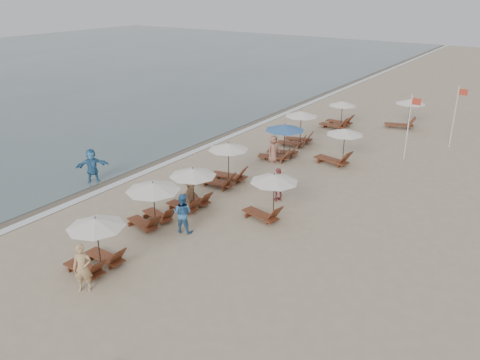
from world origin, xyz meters
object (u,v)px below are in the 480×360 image
Objects in this scene: lounger_station_4 at (281,141)px; flag_pole_near at (409,124)px; lounger_station_3 at (225,165)px; inland_station_1 at (338,144)px; beachgoer_mid_a at (183,213)px; lounger_station_1 at (151,200)px; lounger_station_5 at (298,128)px; waterline_walker at (92,166)px; beachgoer_far_b at (274,149)px; inland_station_0 at (269,191)px; beachgoer_near at (83,268)px; lounger_station_2 at (191,186)px; lounger_station_6 at (338,115)px; lounger_station_0 at (95,242)px; beachgoer_far_a at (279,185)px; inland_station_2 at (405,111)px; beachgoer_mid_b at (191,196)px.

lounger_station_4 is 7.82m from flag_pole_near.
inland_station_1 is at bearing 59.41° from lounger_station_3.
lounger_station_1 is at bearing -5.31° from beachgoer_mid_a.
lounger_station_5 is 7.13m from flag_pole_near.
lounger_station_3 is at bearing 91.40° from lounger_station_1.
waterline_walker is at bearing -148.09° from lounger_station_3.
inland_station_0 is at bearing -129.55° from beachgoer_far_b.
waterline_walker reaches higher than beachgoer_near.
lounger_station_1 is 14.17m from lounger_station_5.
lounger_station_4 reaches higher than beachgoer_mid_a.
lounger_station_2 is at bearing -87.69° from lounger_station_5.
lounger_station_4 is at bearing -90.09° from lounger_station_6.
lounger_station_4 is (-0.53, 15.03, 0.01)m from lounger_station_0.
lounger_station_2 is at bearing 82.65° from lounger_station_1.
lounger_station_0 reaches higher than lounger_station_6.
beachgoer_far_b is (-3.13, 4.79, -0.03)m from beachgoer_far_a.
beachgoer_far_a is at bearing -67.73° from lounger_station_5.
flag_pole_near reaches higher than inland_station_2.
lounger_station_3 reaches higher than inland_station_0.
beachgoer_far_a is (3.37, 5.53, -0.35)m from lounger_station_1.
beachgoer_mid_b is 1.05× the size of beachgoer_far_b.
inland_station_2 is at bearing 78.49° from lounger_station_1.
inland_station_1 is 10.23m from inland_station_2.
inland_station_1 is at bearing 45.61° from beachgoer_near.
beachgoer_far_a is at bearing -92.35° from inland_station_1.
inland_station_2 is at bearing 78.00° from lounger_station_2.
waterline_walker is at bearing -118.03° from inland_station_2.
inland_station_0 is 1.52× the size of beachgoer_far_a.
inland_station_2 reaches higher than beachgoer_far_a.
beachgoer_far_b is (0.38, 4.55, -0.27)m from lounger_station_3.
beachgoer_far_a is (3.51, -0.23, -0.24)m from lounger_station_3.
inland_station_2 is 1.62× the size of beachgoer_mid_b.
inland_station_0 is at bearing -28.96° from lounger_station_3.
inland_station_0 is (4.21, -10.71, 0.23)m from lounger_station_5.
flag_pole_near reaches higher than beachgoer_mid_a.
inland_station_1 is 1.71× the size of beachgoer_far_b.
waterline_walker is at bearing -38.28° from beachgoer_far_a.
inland_station_1 is (3.78, 6.39, 0.18)m from lounger_station_3.
lounger_station_3 is at bearing -163.27° from beachgoer_far_b.
waterline_walker is at bearing 100.81° from beachgoer_near.
beachgoer_far_b is (-4.31, -12.02, -0.47)m from inland_station_2.
inland_station_1 is at bearing 17.38° from lounger_station_4.
waterline_walker is (-9.69, -3.62, 0.08)m from beachgoer_far_a.
inland_station_2 is at bearing 46.26° from beachgoer_near.
beachgoer_mid_a is 0.95× the size of waterline_walker.
lounger_station_1 is 1.53× the size of beachgoer_far_b.
inland_station_0 is (4.18, -2.31, 0.31)m from lounger_station_3.
lounger_station_5 reaches higher than beachgoer_near.
lounger_station_4 is 1.47× the size of beachgoer_near.
lounger_station_6 is 4.97m from inland_station_2.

